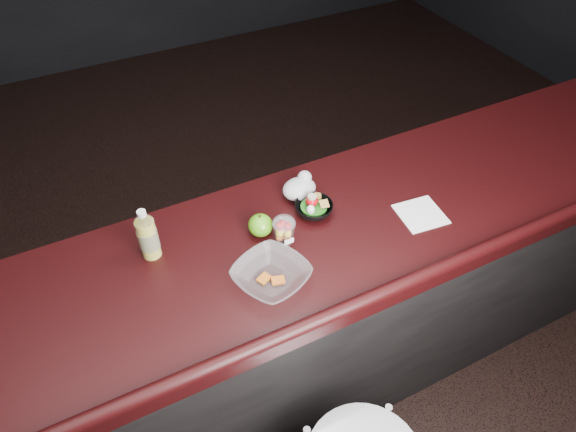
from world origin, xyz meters
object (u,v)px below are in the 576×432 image
Objects in this scene: green_apple at (260,225)px; snack_bowl at (313,208)px; fruit_cup at (284,230)px; takeout_bowl at (271,275)px; lemonade_bottle at (148,237)px.

green_apple is 0.62× the size of snack_bowl.
fruit_cup reaches higher than takeout_bowl.
fruit_cup is 0.18m from takeout_bowl.
takeout_bowl is (-0.11, -0.14, -0.03)m from fruit_cup.
green_apple is 0.22m from snack_bowl.
fruit_cup is at bearing -152.99° from snack_bowl.
snack_bowl is (0.59, -0.07, -0.06)m from lemonade_bottle.
lemonade_bottle reaches higher than green_apple.
fruit_cup is 0.18m from snack_bowl.
takeout_bowl is at bearing -129.55° from fruit_cup.
green_apple is 0.22m from takeout_bowl.
fruit_cup is at bearing -53.16° from green_apple.
lemonade_bottle is at bearing 137.39° from takeout_bowl.
fruit_cup is (0.43, -0.15, -0.03)m from lemonade_bottle.
green_apple reaches higher than takeout_bowl.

